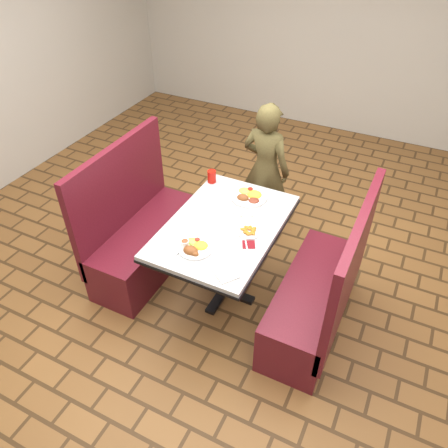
{
  "coord_description": "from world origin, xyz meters",
  "views": [
    {
      "loc": [
        1.14,
        -2.31,
        2.82
      ],
      "look_at": [
        0.0,
        0.0,
        0.75
      ],
      "focal_mm": 35.0,
      "sensor_mm": 36.0,
      "label": 1
    }
  ],
  "objects": [
    {
      "name": "knife_utensil",
      "position": [
        -0.02,
        -0.36,
        0.76
      ],
      "size": [
        0.1,
        0.16,
        0.0
      ],
      "primitive_type": "cube",
      "rotation": [
        0.0,
        0.0,
        0.53
      ],
      "color": "silver",
      "rests_on": "dining_table"
    },
    {
      "name": "booth_bench_left",
      "position": [
        -0.8,
        0.0,
        0.33
      ],
      "size": [
        0.47,
        1.2,
        1.17
      ],
      "color": "maroon",
      "rests_on": "ground"
    },
    {
      "name": "far_dinner_plate",
      "position": [
        0.03,
        0.4,
        0.78
      ],
      "size": [
        0.29,
        0.29,
        0.08
      ],
      "rotation": [
        0.0,
        0.0,
        -0.37
      ],
      "color": "white",
      "rests_on": "dining_table"
    },
    {
      "name": "maroon_napkin",
      "position": [
        0.26,
        -0.13,
        0.75
      ],
      "size": [
        0.12,
        0.12,
        0.0
      ],
      "primitive_type": "cube",
      "rotation": [
        0.0,
        0.0,
        0.46
      ],
      "color": "maroon",
      "rests_on": "dining_table"
    },
    {
      "name": "red_tumbler",
      "position": [
        -0.35,
        0.48,
        0.8
      ],
      "size": [
        0.07,
        0.07,
        0.11
      ],
      "primitive_type": "cylinder",
      "color": "red",
      "rests_on": "dining_table"
    },
    {
      "name": "diner_person",
      "position": [
        -0.06,
        1.01,
        0.66
      ],
      "size": [
        0.51,
        0.37,
        1.31
      ],
      "primitive_type": "imported",
      "rotation": [
        0.0,
        0.0,
        3.02
      ],
      "color": "brown",
      "rests_on": "ground"
    },
    {
      "name": "plantain_plate",
      "position": [
        0.21,
        -0.01,
        0.76
      ],
      "size": [
        0.18,
        0.18,
        0.03
      ],
      "rotation": [
        0.0,
        0.0,
        0.37
      ],
      "color": "white",
      "rests_on": "dining_table"
    },
    {
      "name": "near_dinner_plate",
      "position": [
        -0.06,
        -0.35,
        0.78
      ],
      "size": [
        0.25,
        0.25,
        0.08
      ],
      "rotation": [
        0.0,
        0.0,
        0.01
      ],
      "color": "white",
      "rests_on": "dining_table"
    },
    {
      "name": "paper_napkin",
      "position": [
        0.23,
        -0.46,
        0.76
      ],
      "size": [
        0.23,
        0.22,
        0.01
      ],
      "primitive_type": "cube",
      "rotation": [
        0.0,
        0.0,
        -0.63
      ],
      "color": "white",
      "rests_on": "dining_table"
    },
    {
      "name": "booth_bench_right",
      "position": [
        0.8,
        0.0,
        0.33
      ],
      "size": [
        0.47,
        1.2,
        1.17
      ],
      "color": "maroon",
      "rests_on": "ground"
    },
    {
      "name": "fork_utensil",
      "position": [
        -0.14,
        -0.4,
        0.76
      ],
      "size": [
        0.03,
        0.16,
        0.0
      ],
      "primitive_type": "cube",
      "rotation": [
        0.0,
        0.0,
        -0.11
      ],
      "color": "silver",
      "rests_on": "dining_table"
    },
    {
      "name": "lettuce_shreds",
      "position": [
        0.04,
        0.06,
        0.75
      ],
      "size": [
        0.28,
        0.32,
        0.0
      ],
      "primitive_type": null,
      "color": "#89BE4C",
      "rests_on": "dining_table"
    },
    {
      "name": "dining_table",
      "position": [
        0.0,
        0.0,
        0.65
      ],
      "size": [
        0.81,
        1.21,
        0.75
      ],
      "color": "#B6B9BB",
      "rests_on": "ground"
    },
    {
      "name": "spoon_utensil",
      "position": [
        0.25,
        -0.14,
        0.76
      ],
      "size": [
        0.08,
        0.12,
        0.0
      ],
      "primitive_type": "cube",
      "rotation": [
        0.0,
        0.0,
        0.54
      ],
      "color": "silver",
      "rests_on": "dining_table"
    },
    {
      "name": "room",
      "position": [
        0.0,
        0.0,
        1.91
      ],
      "size": [
        7.0,
        7.04,
        2.82
      ],
      "color": "brown",
      "rests_on": "ground"
    }
  ]
}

